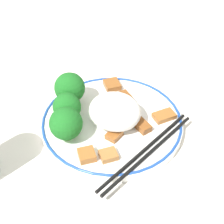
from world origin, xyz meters
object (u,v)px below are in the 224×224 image
(broccoli_back_center, at_px, (67,107))
(broccoli_back_right, at_px, (66,124))
(broccoli_back_left, at_px, (70,88))
(chopsticks, at_px, (146,152))
(plate, at_px, (112,123))

(broccoli_back_center, height_order, broccoli_back_right, broccoli_back_right)
(broccoli_back_left, xyz_separation_m, chopsticks, (-0.02, -0.17, -0.03))
(plate, bearing_deg, broccoli_back_left, 96.38)
(broccoli_back_center, bearing_deg, chopsticks, -83.12)
(broccoli_back_right, bearing_deg, broccoli_back_center, 39.41)
(plate, xyz_separation_m, broccoli_back_right, (-0.08, 0.03, 0.04))
(broccoli_back_left, bearing_deg, chopsticks, -95.91)
(broccoli_back_right, bearing_deg, plate, -24.42)
(broccoli_back_left, bearing_deg, broccoli_back_center, -145.48)
(plate, bearing_deg, chopsticks, -107.29)
(broccoli_back_center, height_order, chopsticks, broccoli_back_center)
(plate, xyz_separation_m, broccoli_back_center, (-0.04, 0.06, 0.04))
(plate, relative_size, chopsticks, 1.12)
(chopsticks, bearing_deg, broccoli_back_center, 96.88)
(plate, distance_m, broccoli_back_left, 0.09)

